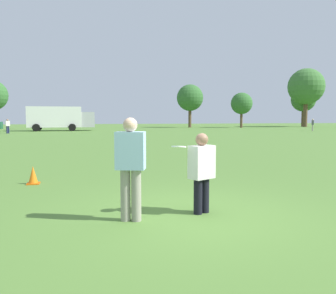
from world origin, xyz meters
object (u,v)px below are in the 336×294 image
player_thrower (131,163)px  traffic_cone (33,175)px  frisbee (179,147)px  bystander_far_jogger (8,125)px  box_truck (60,118)px  player_defender (202,169)px  bystander_sideline_watcher (313,124)px

player_thrower → traffic_cone: 4.50m
frisbee → bystander_far_jogger: 37.28m
box_truck → player_defender: bearing=-82.8°
traffic_cone → bystander_far_jogger: (-7.07, 32.20, 0.67)m
player_thrower → traffic_cone: bearing=118.4°
box_truck → bystander_far_jogger: size_ratio=5.35×
frisbee → box_truck: size_ratio=0.03×
player_defender → frisbee: bearing=174.5°
frisbee → traffic_cone: bearing=129.2°
player_defender → bystander_sideline_watcher: bearing=52.0°
box_truck → bystander_far_jogger: (-5.11, -6.58, -0.85)m
bystander_far_jogger → player_thrower: bearing=-75.7°
traffic_cone → bystander_sideline_watcher: bearing=45.3°
player_thrower → traffic_cone: size_ratio=3.66×
player_defender → bystander_far_jogger: 37.43m
bystander_far_jogger → frisbee: bearing=-74.3°
box_truck → bystander_far_jogger: 8.38m
bystander_far_jogger → bystander_sideline_watcher: bearing=-2.6°
traffic_cone → bystander_far_jogger: size_ratio=0.30×
player_defender → frisbee: (-0.42, 0.04, 0.41)m
player_thrower → bystander_far_jogger: size_ratio=1.10×
traffic_cone → box_truck: bearing=92.9°
bystander_sideline_watcher → player_defender: bearing=-128.0°
player_defender → bystander_sideline_watcher: 43.50m
traffic_cone → bystander_sideline_watcher: bystander_sideline_watcher is taller
player_thrower → bystander_sideline_watcher: size_ratio=1.09×
frisbee → traffic_cone: size_ratio=0.57×
player_thrower → frisbee: player_thrower is taller
player_defender → player_thrower: bearing=-172.6°
player_thrower → bystander_sideline_watcher: 44.46m
traffic_cone → box_truck: 38.86m
player_thrower → player_defender: size_ratio=1.19×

